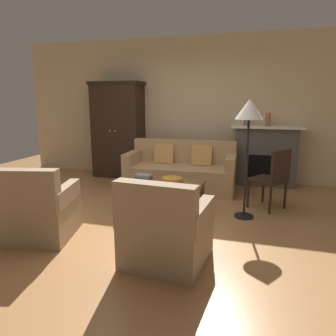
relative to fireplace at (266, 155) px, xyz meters
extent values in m
plane|color=#B27A47|center=(-1.55, -2.30, -0.57)|extent=(9.60, 9.60, 0.00)
cube|color=beige|center=(-1.55, 0.25, 0.83)|extent=(7.20, 0.10, 2.80)
cube|color=#4C4947|center=(0.00, 0.00, -0.03)|extent=(1.10, 0.36, 1.08)
cube|color=black|center=(0.00, -0.18, -0.23)|extent=(0.60, 0.01, 0.52)
cube|color=white|center=(0.00, -0.02, 0.53)|extent=(1.26, 0.48, 0.04)
cube|color=black|center=(-2.95, -0.08, 0.37)|extent=(1.00, 0.52, 1.88)
cube|color=black|center=(-2.95, -0.08, 1.34)|extent=(1.06, 0.55, 0.06)
sphere|color=#ADAFB5|center=(-3.01, -0.35, 0.41)|extent=(0.04, 0.04, 0.04)
sphere|color=#ADAFB5|center=(-2.89, -0.35, 0.41)|extent=(0.04, 0.04, 0.04)
cube|color=tan|center=(-1.45, -0.77, -0.35)|extent=(1.93, 0.90, 0.44)
cube|color=tan|center=(-1.46, -0.43, 0.08)|extent=(1.90, 0.24, 0.42)
cube|color=tan|center=(-2.33, -0.80, -0.02)|extent=(0.19, 0.80, 0.22)
cube|color=tan|center=(-0.57, -0.74, -0.02)|extent=(0.19, 0.80, 0.22)
cube|color=tan|center=(-1.81, -0.58, 0.04)|extent=(0.37, 0.20, 0.37)
cube|color=tan|center=(-1.11, -0.56, 0.04)|extent=(0.37, 0.20, 0.37)
cube|color=brown|center=(-1.42, -1.84, -0.17)|extent=(1.10, 0.60, 0.05)
cube|color=brown|center=(-1.93, -2.10, -0.38)|extent=(0.06, 0.06, 0.37)
cube|color=brown|center=(-0.91, -2.10, -0.38)|extent=(0.06, 0.06, 0.37)
cube|color=brown|center=(-1.93, -1.58, -0.38)|extent=(0.06, 0.06, 0.37)
cube|color=brown|center=(-0.91, -1.58, -0.38)|extent=(0.06, 0.06, 0.37)
cylinder|color=orange|center=(-1.30, -1.85, -0.11)|extent=(0.30, 0.30, 0.07)
cube|color=gold|center=(-1.73, -1.90, -0.13)|extent=(0.26, 0.19, 0.03)
cube|color=#38569E|center=(-1.73, -1.90, -0.10)|extent=(0.24, 0.18, 0.04)
cube|color=gray|center=(-1.72, -1.89, -0.06)|extent=(0.24, 0.17, 0.03)
cylinder|color=#565B66|center=(-0.38, -0.02, 0.70)|extent=(0.10, 0.10, 0.29)
cylinder|color=#A86042|center=(0.00, -0.02, 0.67)|extent=(0.09, 0.09, 0.23)
cube|color=#997F60|center=(-2.56, -3.13, -0.36)|extent=(0.92, 0.92, 0.42)
cube|color=#997F60|center=(-2.49, -3.44, 0.08)|extent=(0.78, 0.33, 0.46)
cube|color=#997F60|center=(-2.24, -3.06, -0.05)|extent=(0.28, 0.71, 0.20)
cube|color=#997F60|center=(-2.88, -3.21, -0.05)|extent=(0.28, 0.71, 0.20)
cube|color=#997F60|center=(-0.96, -3.26, -0.36)|extent=(0.82, 0.82, 0.42)
cube|color=#997F60|center=(-0.98, -3.57, 0.08)|extent=(0.77, 0.22, 0.46)
cube|color=#997F60|center=(-0.63, -3.29, -0.05)|extent=(0.18, 0.71, 0.20)
cube|color=#997F60|center=(-1.29, -3.23, -0.05)|extent=(0.18, 0.71, 0.20)
cube|color=black|center=(0.02, -1.35, -0.14)|extent=(0.61, 0.61, 0.04)
cylinder|color=black|center=(-0.03, -1.09, -0.36)|extent=(0.04, 0.04, 0.41)
cylinder|color=black|center=(-0.25, -1.40, -0.36)|extent=(0.04, 0.04, 0.41)
cylinder|color=black|center=(0.28, -1.30, -0.36)|extent=(0.04, 0.04, 0.41)
cylinder|color=black|center=(0.06, -1.61, -0.36)|extent=(0.04, 0.04, 0.41)
cube|color=black|center=(0.18, -1.47, 0.11)|extent=(0.29, 0.38, 0.45)
cylinder|color=black|center=(-0.28, -1.83, -0.56)|extent=(0.26, 0.26, 0.02)
cylinder|color=black|center=(-0.28, -1.83, 0.11)|extent=(0.03, 0.03, 1.36)
cone|color=white|center=(-0.28, -1.83, 0.90)|extent=(0.36, 0.36, 0.26)
ellipsoid|color=tan|center=(-3.52, -2.48, -0.32)|extent=(0.39, 0.44, 0.22)
sphere|color=tan|center=(-3.38, -2.67, -0.26)|extent=(0.15, 0.15, 0.15)
cylinder|color=tan|center=(-3.41, -2.54, -0.50)|extent=(0.06, 0.06, 0.14)
cylinder|color=tan|center=(-3.50, -2.61, -0.50)|extent=(0.06, 0.06, 0.14)
cylinder|color=tan|center=(-3.54, -2.35, -0.50)|extent=(0.06, 0.06, 0.14)
cylinder|color=tan|center=(-3.63, -2.41, -0.50)|extent=(0.06, 0.06, 0.14)
sphere|color=tan|center=(-3.65, -2.29, -0.30)|extent=(0.06, 0.06, 0.06)
camera|label=1|loc=(-0.14, -6.05, 1.01)|focal=33.54mm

